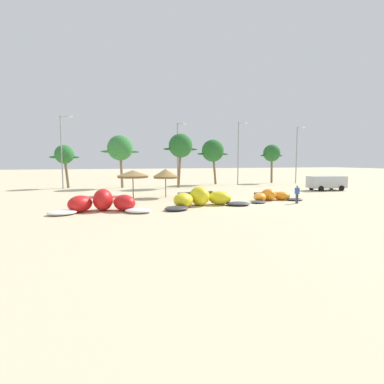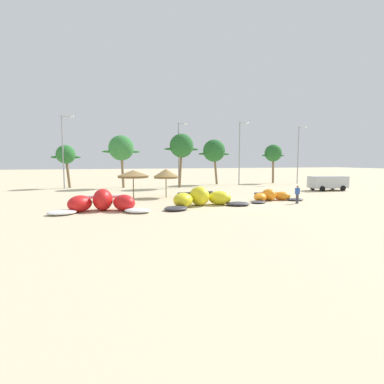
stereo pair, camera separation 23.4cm
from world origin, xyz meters
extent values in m
plane|color=beige|center=(0.00, 0.00, 0.00)|extent=(260.00, 260.00, 0.00)
ellipsoid|color=white|center=(-15.24, -1.09, 0.17)|extent=(2.28, 1.85, 0.34)
ellipsoid|color=red|center=(-14.06, -0.17, 0.62)|extent=(2.46, 2.48, 1.25)
ellipsoid|color=red|center=(-12.39, 0.01, 0.84)|extent=(1.74, 2.21, 1.68)
ellipsoid|color=red|center=(-10.85, -0.63, 0.62)|extent=(2.22, 2.47, 1.25)
ellipsoid|color=white|center=(-9.98, -1.85, 0.17)|extent=(2.48, 2.25, 0.34)
cylinder|color=white|center=(-12.29, 0.71, 0.98)|extent=(3.12, 0.72, 0.28)
cube|color=white|center=(-12.42, -0.19, 0.84)|extent=(1.22, 0.88, 0.04)
ellipsoid|color=#333338|center=(-6.99, -1.64, 0.16)|extent=(2.59, 2.40, 0.32)
ellipsoid|color=yellow|center=(-6.06, -0.31, 0.60)|extent=(2.35, 2.57, 1.20)
ellipsoid|color=yellow|center=(-4.39, 0.39, 0.81)|extent=(1.89, 2.30, 1.62)
ellipsoid|color=yellow|center=(-2.58, 0.22, 0.60)|extent=(2.59, 2.61, 1.20)
ellipsoid|color=#333338|center=(-1.29, -0.77, 0.16)|extent=(2.35, 1.97, 0.32)
cylinder|color=#333338|center=(-4.50, 1.11, 0.96)|extent=(3.38, 0.81, 0.31)
cube|color=#333338|center=(-4.36, 0.19, 0.81)|extent=(1.33, 0.93, 0.04)
ellipsoid|color=#333338|center=(1.16, 0.03, 0.11)|extent=(2.00, 1.81, 0.22)
ellipsoid|color=orange|center=(1.88, 1.00, 0.41)|extent=(1.81, 2.00, 0.82)
ellipsoid|color=orange|center=(3.14, 1.50, 0.55)|extent=(1.39, 1.78, 1.11)
ellipsoid|color=orange|center=(4.48, 1.34, 0.41)|extent=(1.98, 2.01, 0.82)
ellipsoid|color=#333338|center=(5.42, 0.58, 0.11)|extent=(1.86, 1.52, 0.22)
cylinder|color=#333338|center=(3.06, 2.07, 0.67)|extent=(2.53, 0.55, 0.23)
cube|color=#333338|center=(3.16, 1.33, 0.55)|extent=(0.98, 0.70, 0.04)
cylinder|color=brown|center=(-9.31, 6.26, 1.17)|extent=(0.10, 0.10, 2.35)
cone|color=olive|center=(-9.31, 6.26, 2.63)|extent=(3.16, 3.16, 0.56)
cylinder|color=brown|center=(-9.31, 6.26, 2.25)|extent=(3.00, 3.00, 0.20)
cylinder|color=brown|center=(-5.83, 6.99, 1.10)|extent=(0.10, 0.10, 2.20)
cone|color=olive|center=(-5.83, 6.99, 2.59)|extent=(2.62, 2.62, 0.79)
cylinder|color=olive|center=(-5.83, 6.99, 2.10)|extent=(2.49, 2.49, 0.20)
cube|color=#B2B7BC|center=(15.87, 8.05, 1.09)|extent=(4.94, 2.54, 1.50)
cube|color=black|center=(14.57, 8.19, 1.35)|extent=(1.40, 2.12, 0.56)
cylinder|color=black|center=(14.30, 7.20, 0.34)|extent=(0.70, 0.31, 0.68)
cylinder|color=black|center=(14.51, 9.23, 0.34)|extent=(0.70, 0.31, 0.68)
cylinder|color=black|center=(17.22, 6.88, 0.34)|extent=(0.70, 0.31, 0.68)
cylinder|color=black|center=(17.44, 8.91, 0.34)|extent=(0.70, 0.31, 0.68)
cylinder|color=#383842|center=(4.34, -1.23, 0.42)|extent=(0.24, 0.24, 0.85)
cube|color=#2D51A8|center=(4.34, -1.23, 1.13)|extent=(0.36, 0.22, 0.56)
sphere|color=#9E7051|center=(4.34, -1.23, 1.52)|extent=(0.20, 0.20, 0.20)
cylinder|color=brown|center=(-16.61, 22.51, 2.37)|extent=(0.73, 0.36, 4.76)
sphere|color=#286B2D|center=(-16.80, 22.51, 4.74)|extent=(2.66, 2.66, 2.66)
ellipsoid|color=#286B2D|center=(-17.86, 22.51, 4.35)|extent=(1.86, 0.50, 0.36)
ellipsoid|color=#286B2D|center=(-15.73, 22.51, 4.35)|extent=(1.86, 0.50, 0.36)
cylinder|color=#7F6647|center=(-9.17, 20.33, 2.83)|extent=(0.55, 0.36, 5.67)
sphere|color=#337A38|center=(-9.27, 20.33, 5.66)|extent=(3.57, 3.57, 3.57)
ellipsoid|color=#337A38|center=(-10.70, 20.33, 5.12)|extent=(2.50, 0.50, 0.36)
ellipsoid|color=#337A38|center=(-7.84, 20.33, 5.12)|extent=(2.50, 0.50, 0.36)
cylinder|color=brown|center=(-1.18, 18.13, 3.00)|extent=(0.70, 0.36, 6.01)
sphere|color=#236028|center=(-1.01, 18.13, 6.00)|extent=(3.40, 3.40, 3.40)
ellipsoid|color=#236028|center=(-2.37, 18.13, 5.49)|extent=(2.38, 0.50, 0.36)
ellipsoid|color=#236028|center=(0.35, 18.13, 5.49)|extent=(2.38, 0.50, 0.36)
cylinder|color=brown|center=(6.00, 22.54, 2.75)|extent=(0.89, 0.36, 5.51)
sphere|color=#236028|center=(5.73, 22.54, 5.50)|extent=(3.62, 3.62, 3.62)
ellipsoid|color=#236028|center=(4.28, 22.54, 4.95)|extent=(2.53, 0.50, 0.36)
ellipsoid|color=#236028|center=(7.18, 22.54, 4.95)|extent=(2.53, 0.50, 0.36)
cylinder|color=brown|center=(16.68, 22.25, 2.60)|extent=(0.48, 0.36, 5.20)
sphere|color=#236028|center=(16.62, 22.25, 5.19)|extent=(2.95, 2.95, 2.95)
ellipsoid|color=#236028|center=(15.45, 22.25, 4.75)|extent=(2.06, 0.50, 0.36)
ellipsoid|color=#236028|center=(17.80, 22.25, 4.75)|extent=(2.06, 0.50, 0.36)
cylinder|color=gray|center=(-17.02, 21.25, 4.99)|extent=(0.18, 0.18, 9.98)
cylinder|color=gray|center=(-16.35, 21.25, 9.83)|extent=(1.34, 0.10, 0.10)
ellipsoid|color=silver|center=(-15.68, 21.25, 9.83)|extent=(0.56, 0.24, 0.20)
cylinder|color=gray|center=(-1.10, 19.41, 4.69)|extent=(0.18, 0.18, 9.38)
cylinder|color=gray|center=(-0.58, 19.41, 9.23)|extent=(1.05, 0.10, 0.10)
ellipsoid|color=silver|center=(-0.05, 19.41, 9.23)|extent=(0.56, 0.24, 0.20)
cylinder|color=gray|center=(9.41, 20.72, 5.04)|extent=(0.18, 0.18, 10.08)
cylinder|color=gray|center=(10.05, 20.72, 9.93)|extent=(1.28, 0.10, 0.10)
ellipsoid|color=silver|center=(10.69, 20.72, 9.93)|extent=(0.56, 0.24, 0.20)
cylinder|color=gray|center=(19.85, 19.74, 4.80)|extent=(0.18, 0.18, 9.60)
cylinder|color=gray|center=(20.49, 19.74, 9.45)|extent=(1.28, 0.10, 0.10)
ellipsoid|color=silver|center=(21.13, 19.74, 9.45)|extent=(0.56, 0.24, 0.20)
camera|label=1|loc=(-13.10, -24.24, 3.79)|focal=28.59mm
camera|label=2|loc=(-12.88, -24.31, 3.79)|focal=28.59mm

